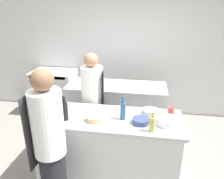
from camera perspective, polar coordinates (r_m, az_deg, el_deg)
ground_plane at (r=3.38m, az=-1.02°, el=-21.05°), size 16.00×16.00×0.00m
wall_back at (r=4.69m, az=3.54°, el=10.46°), size 8.00×0.06×2.80m
prep_counter at (r=3.09m, az=-1.07°, el=-14.71°), size 1.91×0.73×0.92m
pass_counter at (r=4.13m, az=1.10°, el=-4.84°), size 1.79×0.68×0.92m
oven_range at (r=4.99m, az=-14.67°, el=-0.63°), size 0.91×0.63×0.95m
chef_at_prep_near at (r=2.47m, az=-15.91°, el=-14.03°), size 0.35×0.33×1.73m
chef_at_stove at (r=3.48m, az=-5.01°, el=-3.63°), size 0.38×0.37×1.63m
bottle_olive_oil at (r=2.75m, az=2.88°, el=-5.41°), size 0.07×0.07×0.32m
bottle_vinegar at (r=2.88m, az=-14.90°, el=-5.97°), size 0.08×0.08×0.18m
bottle_wine at (r=2.80m, az=-12.28°, el=-5.41°), size 0.09×0.09×0.32m
bottle_cooking_oil at (r=2.54m, az=10.51°, el=-8.84°), size 0.07×0.07×0.25m
bottle_sauce at (r=3.02m, az=-16.32°, el=-3.97°), size 0.08×0.08×0.29m
bowl_mixing_large at (r=2.72m, az=7.55°, el=-8.12°), size 0.21×0.21×0.07m
bowl_prep_small at (r=2.76m, az=-4.69°, el=-7.48°), size 0.20×0.20×0.06m
bowl_ceramic_blue at (r=2.97m, az=10.05°, el=-5.64°), size 0.21×0.21×0.06m
bowl_wooden_salad at (r=2.75m, az=14.42°, el=-8.09°), size 0.27×0.27×0.08m
cup at (r=3.00m, az=15.16°, el=-5.43°), size 0.08×0.08×0.10m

